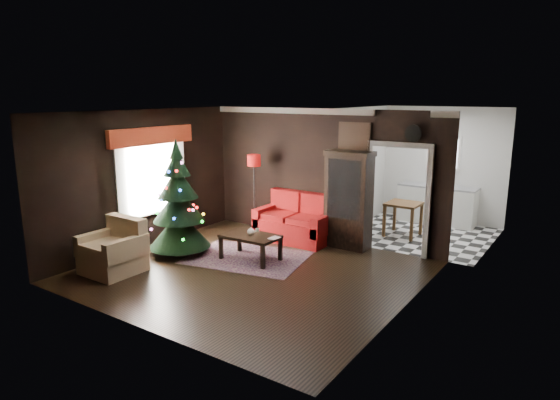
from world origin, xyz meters
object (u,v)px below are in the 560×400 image
Objects in this scene: coffee_table at (250,247)px; wall_clock at (414,133)px; armchair at (112,247)px; christmas_tree at (178,202)px; kitchen_table at (403,219)px; teapot at (251,232)px; curio_cabinet at (348,202)px; floor_lamp at (254,197)px; loveseat at (295,218)px.

wall_clock is at bearing 39.42° from coffee_table.
christmas_tree is at bearing 80.08° from armchair.
christmas_tree is at bearing -130.98° from kitchen_table.
christmas_tree is 1.55m from teapot.
curio_cabinet reaches higher than floor_lamp.
loveseat is at bearing -169.17° from curio_cabinet.
armchair is at bearing -136.25° from wall_clock.
curio_cabinet is 2.22m from coffee_table.
floor_lamp reaches higher than coffee_table.
christmas_tree is 1.53m from armchair.
christmas_tree reaches higher than curio_cabinet.
wall_clock is 2.43m from kitchen_table.
christmas_tree is 4.65m from wall_clock.
teapot reaches higher than coffee_table.
loveseat reaches higher than kitchen_table.
floor_lamp is at bearing -173.53° from wall_clock.
loveseat is 3.79m from armchair.
coffee_table is at bearing -119.59° from kitchen_table.
armchair is at bearing -127.46° from curio_cabinet.
floor_lamp is at bearing -174.65° from curio_cabinet.
floor_lamp is 1.97× the size of armchair.
coffee_table is 3.36× the size of wall_clock.
curio_cabinet reaches higher than teapot.
christmas_tree reaches higher than teapot.
coffee_table is 0.32m from teapot.
loveseat is at bearing 90.53° from teapot.
loveseat reaches higher than coffee_table.
christmas_tree is at bearing -160.78° from coffee_table.
christmas_tree is at bearing -161.71° from teapot.
floor_lamp is at bearing 124.69° from coffee_table.
kitchen_table is at bearing 65.56° from curio_cabinet.
floor_lamp is (-1.09, 0.01, 0.33)m from loveseat.
coffee_table is (1.07, -1.55, -0.58)m from floor_lamp.
loveseat is 0.90× the size of floor_lamp.
christmas_tree reaches higher than floor_lamp.
armchair is at bearing -131.60° from teapot.
loveseat is 1.56m from coffee_table.
loveseat is at bearing -0.55° from floor_lamp.
floor_lamp is 3.35m from kitchen_table.
loveseat is at bearing -170.34° from wall_clock.
floor_lamp is at bearing 80.97° from armchair.
teapot is at bearing -140.03° from wall_clock.
christmas_tree is (-1.39, -2.02, 0.55)m from loveseat.
curio_cabinet is 0.83× the size of christmas_tree.
kitchen_table is (3.43, 5.06, -0.08)m from armchair.
coffee_table is at bearing 19.22° from christmas_tree.
coffee_table is at bearing -140.58° from wall_clock.
coffee_table is (-0.01, -1.54, -0.25)m from loveseat.
floor_lamp is (-2.24, -0.21, -0.12)m from curio_cabinet.
floor_lamp is 1.97m from coffee_table.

